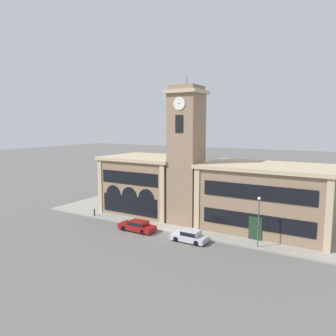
# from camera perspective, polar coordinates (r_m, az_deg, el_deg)

# --- Properties ---
(ground_plane) EXTENTS (300.00, 300.00, 0.00)m
(ground_plane) POSITION_cam_1_polar(r_m,az_deg,el_deg) (41.42, 0.07, -11.18)
(ground_plane) COLOR #605E5B
(sidewalk_kerb) EXTENTS (43.80, 14.25, 0.15)m
(sidewalk_kerb) POSITION_cam_1_polar(r_m,az_deg,el_deg) (47.37, 4.56, -8.70)
(sidewalk_kerb) COLOR gray
(sidewalk_kerb) RESTS_ON ground_plane
(clock_tower) EXTENTS (4.55, 4.55, 19.50)m
(clock_tower) POSITION_cam_1_polar(r_m,az_deg,el_deg) (43.44, 3.19, 2.12)
(clock_tower) COLOR #897056
(clock_tower) RESTS_ON ground_plane
(town_hall_left_wing) EXTENTS (12.43, 10.28, 8.54)m
(town_hall_left_wing) POSITION_cam_1_polar(r_m,az_deg,el_deg) (50.67, -3.46, -2.72)
(town_hall_left_wing) COLOR #897056
(town_hall_left_wing) RESTS_ON ground_plane
(town_hall_right_wing) EXTENTS (16.38, 10.28, 8.35)m
(town_hall_right_wing) POSITION_cam_1_polar(r_m,az_deg,el_deg) (43.27, 16.86, -4.93)
(town_hall_right_wing) COLOR #897056
(town_hall_right_wing) RESTS_ON ground_plane
(parked_car_near) EXTENTS (4.76, 1.88, 1.33)m
(parked_car_near) POSITION_cam_1_polar(r_m,az_deg,el_deg) (41.93, -5.35, -9.97)
(parked_car_near) COLOR maroon
(parked_car_near) RESTS_ON ground_plane
(parked_car_mid) EXTENTS (4.13, 1.87, 1.39)m
(parked_car_mid) POSITION_cam_1_polar(r_m,az_deg,el_deg) (38.20, 3.84, -11.68)
(parked_car_mid) COLOR #B2B7C1
(parked_car_mid) RESTS_ON ground_plane
(street_lamp) EXTENTS (0.36, 0.36, 5.52)m
(street_lamp) POSITION_cam_1_polar(r_m,az_deg,el_deg) (36.63, 15.52, -7.75)
(street_lamp) COLOR #4C4C51
(street_lamp) RESTS_ON sidewalk_kerb
(bollard) EXTENTS (0.18, 0.18, 1.06)m
(bollard) POSITION_cam_1_polar(r_m,az_deg,el_deg) (49.15, -12.71, -7.55)
(bollard) COLOR black
(bollard) RESTS_ON sidewalk_kerb
(fire_hydrant) EXTENTS (0.22, 0.22, 0.87)m
(fire_hydrant) POSITION_cam_1_polar(r_m,az_deg,el_deg) (39.89, 5.32, -11.09)
(fire_hydrant) COLOR red
(fire_hydrant) RESTS_ON sidewalk_kerb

